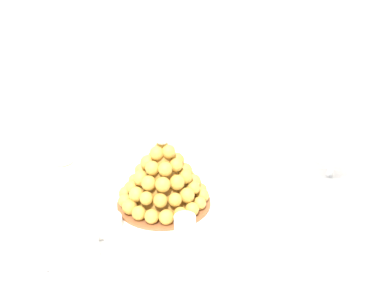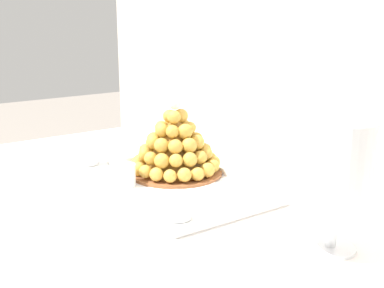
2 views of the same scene
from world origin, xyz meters
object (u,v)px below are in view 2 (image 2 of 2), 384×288
Objects in this scene: creme_brulee_ramekin at (125,157)px; macaron_goblet at (336,169)px; croquembouche at (175,145)px; wine_glass at (176,113)px; dessert_cup_left at (88,155)px; serving_tray at (161,179)px; dessert_cup_centre at (178,207)px; dessert_cup_mid_left at (125,176)px.

macaron_goblet is (0.71, 0.07, 0.14)m from creme_brulee_ramekin.
croquembouche is 2.58× the size of creme_brulee_ramekin.
croquembouche is 1.59× the size of wine_glass.
wine_glass is (-0.08, 0.23, 0.09)m from creme_brulee_ramekin.
creme_brulee_ramekin is (0.05, 0.10, -0.01)m from dessert_cup_left.
serving_tray is 0.55m from macaron_goblet.
dessert_cup_centre is 0.35m from macaron_goblet.
dessert_cup_left is at bearing -143.29° from croquembouche.
croquembouche is 0.31m from dessert_cup_centre.
macaron_goblet reaches higher than croquembouche.
dessert_cup_left is at bearing -83.58° from wine_glass.
croquembouche is 4.47× the size of dessert_cup_mid_left.
wine_glass is (-0.52, 0.33, 0.08)m from dessert_cup_centre.
wine_glass is at bearing 140.68° from serving_tray.
macaron_goblet is at bearing 6.00° from creme_brulee_ramekin.
wine_glass is at bearing 168.66° from macaron_goblet.
dessert_cup_centre is 0.37× the size of wine_glass.
serving_tray is 10.19× the size of dessert_cup_left.
dessert_cup_left reaches higher than serving_tray.
dessert_cup_left is 0.39× the size of wine_glass.
croquembouche reaches higher than dessert_cup_centre.
croquembouche is at bearing -179.06° from macaron_goblet.
dessert_cup_centre is at bearing -31.87° from croquembouche.
croquembouche reaches higher than wine_glass.
dessert_cup_left is at bearing -155.27° from serving_tray.
macaron_goblet is (0.76, 0.17, 0.13)m from dessert_cup_left.
dessert_cup_mid_left is 0.35× the size of wine_glass.
dessert_cup_mid_left is at bearing -84.85° from croquembouche.
dessert_cup_centre is at bearing -32.46° from wine_glass.
dessert_cup_centre is (0.25, -0.11, 0.03)m from serving_tray.
croquembouche is 4.32× the size of dessert_cup_centre.
dessert_cup_mid_left is (0.01, -0.16, -0.05)m from croquembouche.
wine_glass is at bearing 147.54° from dessert_cup_centre.
dessert_cup_left is 0.24m from dessert_cup_mid_left.
dessert_cup_mid_left is at bearing 179.96° from dessert_cup_centre.
dessert_cup_left is 0.34m from wine_glass.
creme_brulee_ramekin is at bearing -70.29° from wine_glass.
croquembouche reaches higher than dessert_cup_left.
dessert_cup_mid_left is 0.21m from creme_brulee_ramekin.
macaron_goblet reaches higher than dessert_cup_mid_left.
croquembouche is 1.00× the size of macaron_goblet.
dessert_cup_left is at bearing -179.67° from dessert_cup_centre.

